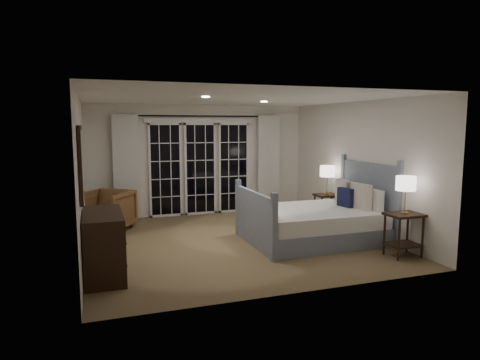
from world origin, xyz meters
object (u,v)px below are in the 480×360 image
object	(u,v)px
nightstand_left	(404,228)
armchair	(107,211)
bed	(317,222)
lamp_right	(327,172)
nightstand_right	(327,204)
dresser	(104,244)
lamp_left	(406,184)

from	to	relation	value
nightstand_left	armchair	world-z (taller)	armchair
bed	lamp_right	world-z (taller)	bed
nightstand_right	dresser	size ratio (longest dim) A/B	0.50
nightstand_right	dresser	xyz separation A→B (m)	(-4.51, -1.78, 0.04)
lamp_left	dresser	bearing A→B (deg)	171.89
nightstand_left	lamp_right	world-z (taller)	lamp_right
lamp_left	armchair	bearing A→B (deg)	143.08
nightstand_left	lamp_right	size ratio (longest dim) A/B	1.15
lamp_right	armchair	size ratio (longest dim) A/B	0.69
nightstand_left	lamp_left	bearing A→B (deg)	180.00
nightstand_left	lamp_left	size ratio (longest dim) A/B	1.18
nightstand_right	lamp_left	world-z (taller)	lamp_left
lamp_left	dresser	world-z (taller)	lamp_left
armchair	nightstand_left	bearing A→B (deg)	-0.89
lamp_left	dresser	size ratio (longest dim) A/B	0.47
bed	nightstand_right	distance (m)	1.43
nightstand_left	dresser	distance (m)	4.50
nightstand_right	lamp_right	size ratio (longest dim) A/B	1.03
bed	armchair	xyz separation A→B (m)	(-3.51, 1.98, 0.06)
bed	nightstand_left	bearing A→B (deg)	-57.44
nightstand_left	nightstand_right	xyz separation A→B (m)	(0.05, 2.41, -0.05)
lamp_right	armchair	xyz separation A→B (m)	(-4.38, 0.84, -0.70)
nightstand_right	lamp_left	size ratio (longest dim) A/B	1.06
nightstand_right	armchair	xyz separation A→B (m)	(-4.38, 0.84, -0.01)
lamp_right	armchair	bearing A→B (deg)	169.16
nightstand_left	dresser	size ratio (longest dim) A/B	0.55
nightstand_right	lamp_right	distance (m)	0.69
armchair	nightstand_right	bearing A→B (deg)	25.19
nightstand_right	armchair	size ratio (longest dim) A/B	0.71
nightstand_left	bed	bearing A→B (deg)	122.56
bed	dresser	world-z (taller)	bed
bed	nightstand_left	size ratio (longest dim) A/B	3.39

